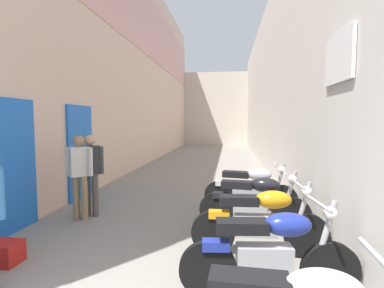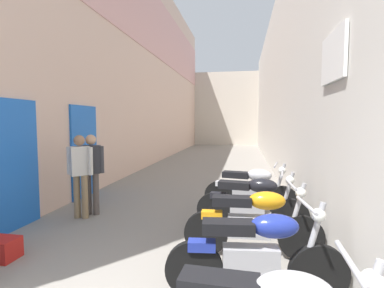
{
  "view_description": "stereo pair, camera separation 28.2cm",
  "coord_description": "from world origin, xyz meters",
  "px_view_note": "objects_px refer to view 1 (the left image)",
  "views": [
    {
      "loc": [
        1.07,
        -0.86,
        1.82
      ],
      "look_at": [
        0.33,
        4.99,
        1.37
      ],
      "focal_mm": 27.21,
      "sensor_mm": 36.0,
      "label": 1
    },
    {
      "loc": [
        1.35,
        -0.82,
        1.82
      ],
      "look_at": [
        0.33,
        4.99,
        1.37
      ],
      "focal_mm": 27.21,
      "sensor_mm": 36.0,
      "label": 2
    }
  ],
  "objects_px": {
    "pedestrian_further_down": "(79,171)",
    "motorcycle_fourth": "(254,201)",
    "motorcycle_third": "(260,220)",
    "motorcycle_fifth": "(250,188)",
    "motorcycle_second": "(270,251)",
    "pedestrian_mid_alley": "(91,169)",
    "plastic_crate": "(2,253)"
  },
  "relations": [
    {
      "from": "pedestrian_further_down",
      "to": "motorcycle_fourth",
      "type": "bearing_deg",
      "value": -2.29
    },
    {
      "from": "motorcycle_third",
      "to": "motorcycle_fifth",
      "type": "height_order",
      "value": "same"
    },
    {
      "from": "motorcycle_second",
      "to": "motorcycle_third",
      "type": "relative_size",
      "value": 1.0
    },
    {
      "from": "motorcycle_fourth",
      "to": "motorcycle_third",
      "type": "bearing_deg",
      "value": -89.99
    },
    {
      "from": "motorcycle_second",
      "to": "motorcycle_fourth",
      "type": "relative_size",
      "value": 1.0
    },
    {
      "from": "motorcycle_third",
      "to": "motorcycle_fifth",
      "type": "relative_size",
      "value": 1.01
    },
    {
      "from": "motorcycle_third",
      "to": "pedestrian_mid_alley",
      "type": "height_order",
      "value": "pedestrian_mid_alley"
    },
    {
      "from": "motorcycle_fifth",
      "to": "pedestrian_mid_alley",
      "type": "height_order",
      "value": "pedestrian_mid_alley"
    },
    {
      "from": "motorcycle_third",
      "to": "plastic_crate",
      "type": "bearing_deg",
      "value": -168.98
    },
    {
      "from": "pedestrian_mid_alley",
      "to": "pedestrian_further_down",
      "type": "relative_size",
      "value": 1.0
    },
    {
      "from": "motorcycle_third",
      "to": "motorcycle_fourth",
      "type": "xyz_separation_m",
      "value": [
        -0.0,
        0.94,
        0.0
      ]
    },
    {
      "from": "motorcycle_second",
      "to": "pedestrian_mid_alley",
      "type": "bearing_deg",
      "value": 143.4
    },
    {
      "from": "motorcycle_third",
      "to": "pedestrian_further_down",
      "type": "relative_size",
      "value": 1.18
    },
    {
      "from": "motorcycle_fourth",
      "to": "pedestrian_further_down",
      "type": "bearing_deg",
      "value": 177.71
    },
    {
      "from": "motorcycle_fourth",
      "to": "plastic_crate",
      "type": "bearing_deg",
      "value": -154.37
    },
    {
      "from": "motorcycle_fifth",
      "to": "plastic_crate",
      "type": "height_order",
      "value": "motorcycle_fifth"
    },
    {
      "from": "pedestrian_mid_alley",
      "to": "pedestrian_further_down",
      "type": "distance_m",
      "value": 0.26
    },
    {
      "from": "motorcycle_second",
      "to": "motorcycle_fifth",
      "type": "relative_size",
      "value": 1.01
    },
    {
      "from": "motorcycle_fifth",
      "to": "motorcycle_second",
      "type": "bearing_deg",
      "value": -90.0
    },
    {
      "from": "motorcycle_fifth",
      "to": "pedestrian_further_down",
      "type": "distance_m",
      "value": 3.28
    },
    {
      "from": "pedestrian_mid_alley",
      "to": "motorcycle_third",
      "type": "bearing_deg",
      "value": -23.15
    },
    {
      "from": "motorcycle_fifth",
      "to": "plastic_crate",
      "type": "bearing_deg",
      "value": -142.5
    },
    {
      "from": "motorcycle_third",
      "to": "pedestrian_further_down",
      "type": "bearing_deg",
      "value": 161.3
    },
    {
      "from": "motorcycle_third",
      "to": "motorcycle_fourth",
      "type": "height_order",
      "value": "same"
    },
    {
      "from": "motorcycle_fourth",
      "to": "motorcycle_fifth",
      "type": "distance_m",
      "value": 0.95
    },
    {
      "from": "motorcycle_third",
      "to": "pedestrian_further_down",
      "type": "xyz_separation_m",
      "value": [
        -3.15,
        1.07,
        0.42
      ]
    },
    {
      "from": "motorcycle_second",
      "to": "pedestrian_mid_alley",
      "type": "height_order",
      "value": "pedestrian_mid_alley"
    },
    {
      "from": "motorcycle_fifth",
      "to": "motorcycle_fourth",
      "type": "bearing_deg",
      "value": -90.0
    },
    {
      "from": "motorcycle_fifth",
      "to": "pedestrian_further_down",
      "type": "height_order",
      "value": "pedestrian_further_down"
    },
    {
      "from": "motorcycle_third",
      "to": "motorcycle_second",
      "type": "bearing_deg",
      "value": -90.0
    },
    {
      "from": "motorcycle_fourth",
      "to": "pedestrian_mid_alley",
      "type": "distance_m",
      "value": 3.1
    },
    {
      "from": "pedestrian_mid_alley",
      "to": "pedestrian_further_down",
      "type": "bearing_deg",
      "value": -112.88
    }
  ]
}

